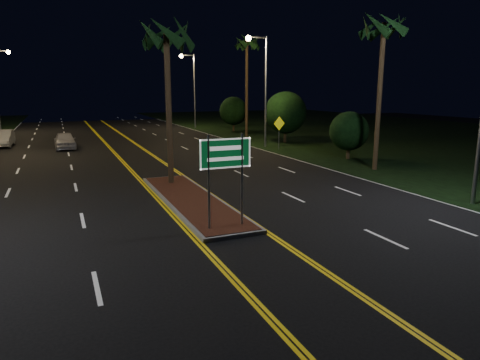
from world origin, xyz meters
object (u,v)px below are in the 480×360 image
shrub_mid (285,113)px  car_near (65,139)px  palm_right_near (384,28)px  streetlight_right_far (191,82)px  highway_sign (225,162)px  palm_right_far (247,44)px  shrub_far (234,111)px  streetlight_right_mid (262,78)px  palm_median (166,36)px  shrub_near (349,131)px  car_far (2,137)px  median_island (191,200)px  warning_sign (279,128)px

shrub_mid → car_near: bearing=169.6°
palm_right_near → car_near: bearing=134.5°
streetlight_right_far → palm_right_near: size_ratio=0.97×
highway_sign → palm_right_far: palm_right_far is taller
streetlight_right_far → palm_right_near: palm_right_near is taller
highway_sign → palm_right_near: palm_right_near is taller
shrub_mid → shrub_far: shrub_mid is taller
highway_sign → shrub_mid: bearing=56.6°
streetlight_right_mid → car_near: streetlight_right_mid is taller
palm_right_far → car_near: 19.51m
palm_median → shrub_mid: 19.97m
shrub_near → car_far: shrub_near is taller
median_island → car_far: 25.82m
shrub_far → median_island: bearing=-115.4°
warning_sign → highway_sign: bearing=-136.8°
palm_median → car_near: bearing=105.3°
palm_median → palm_right_near: size_ratio=0.89×
highway_sign → car_far: highway_sign is taller
highway_sign → shrub_far: 35.96m
highway_sign → streetlight_right_mid: 22.18m
car_near → streetlight_right_far: bearing=42.6°
highway_sign → palm_right_near: bearing=30.0°
median_island → streetlight_right_mid: size_ratio=1.14×
streetlight_right_mid → palm_median: 15.73m
streetlight_right_mid → palm_right_far: palm_right_far is taller
palm_right_far → car_far: palm_right_far is taller
median_island → highway_sign: highway_sign is taller
median_island → shrub_mid: size_ratio=2.22×
streetlight_right_far → warning_sign: bearing=-88.0°
streetlight_right_mid → warning_sign: 4.36m
shrub_far → warning_sign: shrub_far is taller
streetlight_right_far → car_near: (-15.25, -14.59, -4.87)m
shrub_far → streetlight_right_mid: bearing=-102.8°
palm_right_near → highway_sign: bearing=-150.0°
palm_median → streetlight_right_mid: bearing=47.3°
streetlight_right_mid → car_far: 22.56m
streetlight_right_far → shrub_near: size_ratio=2.73×
shrub_mid → shrub_far: (-0.20, 12.00, -0.39)m
palm_right_near → car_near: palm_right_near is taller
median_island → streetlight_right_mid: (10.61, 15.00, 5.57)m
palm_median → car_far: palm_median is taller
warning_sign → palm_median: bearing=-153.1°
shrub_mid → car_far: 24.60m
streetlight_right_mid → car_far: (-20.11, 9.00, -4.84)m
shrub_far → highway_sign: bearing=-112.6°
shrub_mid → warning_sign: shrub_mid is taller
streetlight_right_far → palm_right_near: 32.16m
palm_right_near → shrub_far: palm_right_near is taller
palm_right_near → shrub_far: 26.69m
palm_median → median_island: bearing=-90.0°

